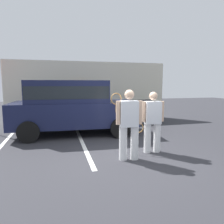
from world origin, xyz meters
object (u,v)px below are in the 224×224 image
(parked_suv, at_px, (72,105))
(tennis_player_man, at_px, (129,124))
(tennis_player_woman, at_px, (152,121))
(potted_plant_by_porch, at_px, (150,112))

(parked_suv, height_order, tennis_player_man, parked_suv)
(parked_suv, xyz_separation_m, tennis_player_man, (1.17, -3.17, -0.21))
(parked_suv, xyz_separation_m, tennis_player_woman, (2.00, -2.79, -0.26))
(parked_suv, relative_size, potted_plant_by_porch, 5.14)
(potted_plant_by_porch, bearing_deg, parked_suv, -159.66)
(parked_suv, relative_size, tennis_player_man, 2.64)
(parked_suv, distance_m, potted_plant_by_porch, 4.28)
(tennis_player_man, bearing_deg, parked_suv, -61.31)
(tennis_player_woman, xyz_separation_m, potted_plant_by_porch, (1.96, 4.26, -0.38))
(potted_plant_by_porch, bearing_deg, tennis_player_man, -121.05)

